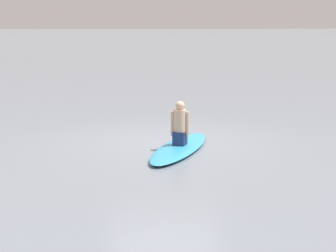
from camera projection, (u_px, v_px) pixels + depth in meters
ground_plane at (166, 142)px, 12.51m from camera, size 400.00×400.00×0.00m
surfboard at (180, 148)px, 11.70m from camera, size 1.99×3.22×0.12m
person_paddler at (180, 125)px, 11.62m from camera, size 0.39×0.37×0.91m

